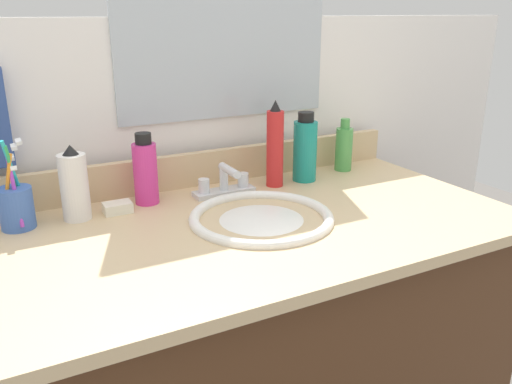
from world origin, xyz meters
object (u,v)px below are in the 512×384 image
Objects in this scene: bottle_spray_red at (275,147)px; bottle_mouthwash_teal at (305,149)px; bottle_toner_green at (344,148)px; soap_bar at (118,208)px; cup_blue_plastic at (16,205)px; bottle_soap_pink at (145,171)px; bottle_lotion_white at (74,186)px; faucet at (225,184)px.

bottle_mouthwash_teal is (0.10, 0.00, -0.02)m from bottle_spray_red.
bottle_spray_red is 1.51× the size of bottle_toner_green.
cup_blue_plastic is at bearing 177.60° from soap_bar.
bottle_spray_red is at bearing -172.44° from bottle_toner_green.
bottle_toner_green is at bearing 7.56° from bottle_spray_red.
bottle_soap_pink is at bearing 175.24° from bottle_spray_red.
bottle_lotion_white is at bearing -177.50° from bottle_toner_green.
bottle_mouthwash_teal is at bearing -0.17° from cup_blue_plastic.
bottle_spray_red is at bearing -0.49° from cup_blue_plastic.
bottle_spray_red reaches higher than bottle_mouthwash_teal.
bottle_soap_pink is 2.72× the size of soap_bar.
cup_blue_plastic is at bearing 178.72° from faucet.
bottle_toner_green is 0.88× the size of bottle_soap_pink.
bottle_spray_red is 0.26m from bottle_toner_green.
bottle_lotion_white is 0.90× the size of bottle_mouthwash_teal.
faucet is 0.20m from bottle_soap_pink.
bottle_toner_green is at bearing 3.13° from soap_bar.
faucet is at bearing -0.86° from bottle_lotion_white.
bottle_spray_red reaches higher than soap_bar.
bottle_soap_pink is (-0.19, 0.03, 0.05)m from faucet.
faucet is 1.05× the size of bottle_toner_green.
bottle_mouthwash_teal reaches higher than bottle_toner_green.
bottle_spray_red is 0.34m from bottle_soap_pink.
bottle_toner_green reaches higher than soap_bar.
bottle_spray_red is at bearing 0.00° from bottle_lotion_white.
bottle_soap_pink is at bearing 170.04° from faucet.
bottle_spray_red is 1.34× the size of bottle_lotion_white.
faucet is at bearing -177.90° from bottle_spray_red.
bottle_soap_pink is at bearing 9.51° from bottle_lotion_white.
bottle_lotion_white is at bearing 177.79° from soap_bar.
bottle_soap_pink is 0.11m from soap_bar.
faucet is 0.40m from bottle_toner_green.
faucet is 0.25m from bottle_mouthwash_teal.
bottle_spray_red is 0.43m from soap_bar.
bottle_lotion_white is 0.12m from cup_blue_plastic.
bottle_soap_pink is 0.29m from cup_blue_plastic.
faucet is at bearing -9.96° from bottle_soap_pink.
bottle_toner_green is 0.59m from bottle_soap_pink.
faucet is 2.50× the size of soap_bar.
faucet is 0.92× the size of bottle_soap_pink.
bottle_toner_green is 0.77× the size of cup_blue_plastic.
faucet is 0.93× the size of bottle_lotion_white.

